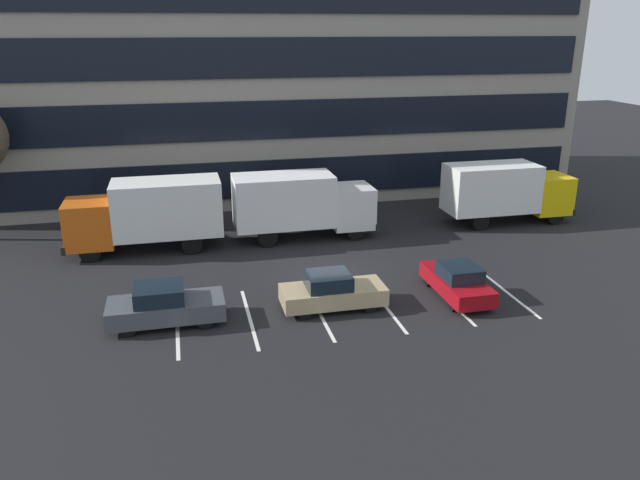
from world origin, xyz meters
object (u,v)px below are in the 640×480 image
object	(u,v)px
sedan_charcoal	(165,306)
sedan_maroon	(457,281)
box_truck_white	(301,203)
box_truck_yellow	(506,190)
box_truck_orange	(148,212)
sedan_tan	(332,292)

from	to	relation	value
sedan_charcoal	sedan_maroon	xyz separation A→B (m)	(12.08, -0.24, -0.05)
box_truck_white	sedan_maroon	xyz separation A→B (m)	(4.90, -9.08, -1.29)
box_truck_yellow	box_truck_orange	bearing A→B (deg)	-179.49
sedan_tan	box_truck_orange	bearing A→B (deg)	130.03
sedan_maroon	sedan_tan	bearing A→B (deg)	178.61
box_truck_white	sedan_charcoal	world-z (taller)	box_truck_white
sedan_maroon	box_truck_yellow	bearing A→B (deg)	51.67
box_truck_white	sedan_tan	world-z (taller)	box_truck_white
box_truck_orange	sedan_maroon	size ratio (longest dim) A/B	1.90
box_truck_yellow	box_truck_white	world-z (taller)	box_truck_white
box_truck_orange	box_truck_white	distance (m)	7.96
box_truck_white	sedan_maroon	size ratio (longest dim) A/B	1.86
box_truck_orange	sedan_charcoal	xyz separation A→B (m)	(0.77, -8.69, -1.29)
box_truck_yellow	sedan_maroon	xyz separation A→B (m)	(-7.20, -9.11, -1.27)
sedan_charcoal	sedan_tan	size ratio (longest dim) A/B	1.05
box_truck_orange	sedan_tan	distance (m)	11.57
box_truck_white	sedan_charcoal	distance (m)	11.46
sedan_tan	box_truck_yellow	bearing A→B (deg)	35.33
box_truck_orange	sedan_tan	xyz separation A→B (m)	(7.39, -8.80, -1.32)
box_truck_white	box_truck_orange	bearing A→B (deg)	-178.89
box_truck_yellow	sedan_maroon	size ratio (longest dim) A/B	1.83
box_truck_orange	box_truck_white	world-z (taller)	box_truck_orange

